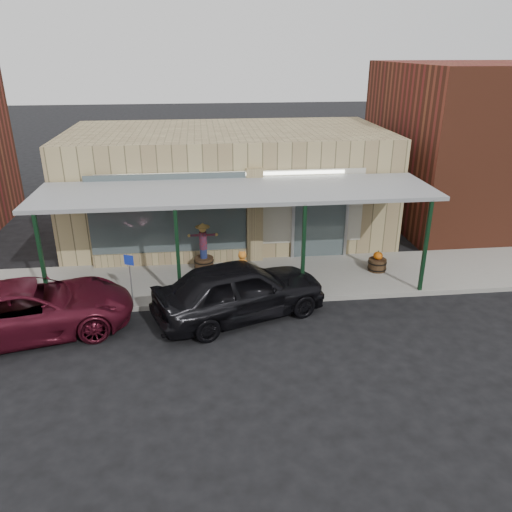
{
  "coord_description": "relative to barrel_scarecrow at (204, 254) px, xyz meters",
  "views": [
    {
      "loc": [
        -1.06,
        -10.98,
        7.07
      ],
      "look_at": [
        0.47,
        2.6,
        1.33
      ],
      "focal_mm": 35.0,
      "sensor_mm": 36.0,
      "label": 1
    }
  ],
  "objects": [
    {
      "name": "ground",
      "position": [
        1.08,
        -4.43,
        -0.71
      ],
      "size": [
        120.0,
        120.0,
        0.0
      ],
      "primitive_type": "plane",
      "color": "black",
      "rests_on": "ground"
    },
    {
      "name": "handicap_sign",
      "position": [
        -2.13,
        -2.03,
        0.38
      ],
      "size": [
        0.28,
        0.14,
        1.46
      ],
      "rotation": [
        0.0,
        0.0,
        -0.42
      ],
      "color": "gray",
      "rests_on": "sidewalk"
    },
    {
      "name": "barrel_pumpkin",
      "position": [
        5.75,
        -0.72,
        -0.31
      ],
      "size": [
        0.75,
        0.75,
        0.7
      ],
      "rotation": [
        0.0,
        0.0,
        -0.31
      ],
      "color": "#46341C",
      "rests_on": "sidewalk"
    },
    {
      "name": "barrel_scarecrow",
      "position": [
        0.0,
        0.0,
        0.0
      ],
      "size": [
        0.99,
        0.78,
        1.65
      ],
      "rotation": [
        0.0,
        0.0,
        0.27
      ],
      "color": "#46341C",
      "rests_on": "sidewalk"
    },
    {
      "name": "parked_sedan",
      "position": [
        0.97,
        -3.02,
        0.12
      ],
      "size": [
        5.23,
        3.47,
        1.65
      ],
      "rotation": [
        0.0,
        0.0,
        1.91
      ],
      "color": "black",
      "rests_on": "ground"
    },
    {
      "name": "storefront",
      "position": [
        1.08,
        3.73,
        1.38
      ],
      "size": [
        12.0,
        6.25,
        4.2
      ],
      "color": "tan",
      "rests_on": "ground"
    },
    {
      "name": "awning",
      "position": [
        1.08,
        -0.87,
        2.3
      ],
      "size": [
        12.0,
        3.0,
        3.04
      ],
      "color": "gray",
      "rests_on": "ground"
    },
    {
      "name": "block_buildings_near",
      "position": [
        3.09,
        4.77,
        3.06
      ],
      "size": [
        61.0,
        8.0,
        8.0
      ],
      "color": "brown",
      "rests_on": "ground"
    },
    {
      "name": "car_maroon",
      "position": [
        -4.56,
        -3.29,
        0.01
      ],
      "size": [
        5.61,
        3.53,
        1.44
      ],
      "primitive_type": "imported",
      "rotation": [
        0.0,
        0.0,
        1.8
      ],
      "color": "#50101F",
      "rests_on": "ground"
    },
    {
      "name": "sidewalk",
      "position": [
        1.08,
        -0.83,
        -0.63
      ],
      "size": [
        40.0,
        3.2,
        0.15
      ],
      "primitive_type": "cube",
      "color": "gray",
      "rests_on": "ground"
    }
  ]
}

